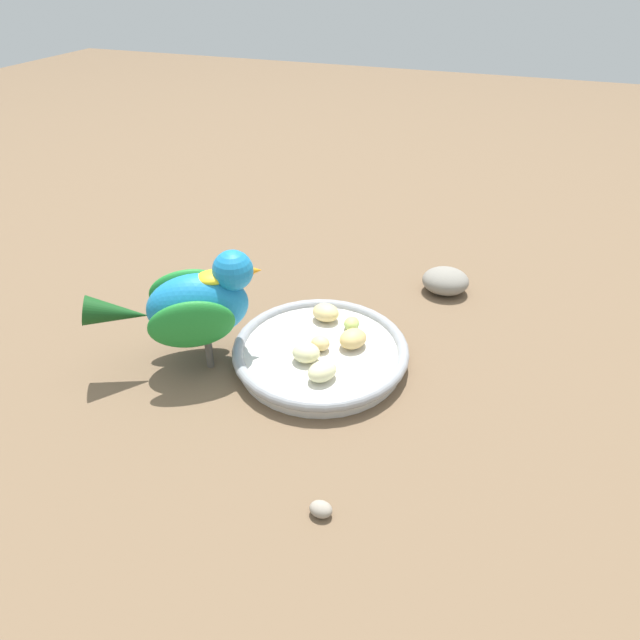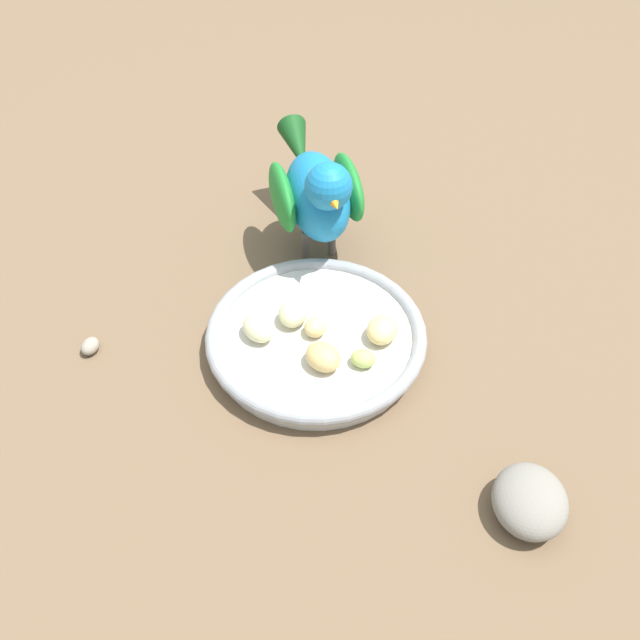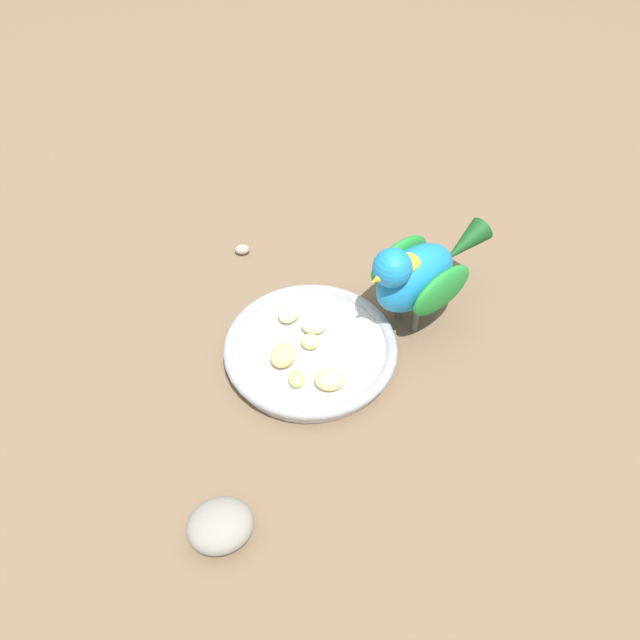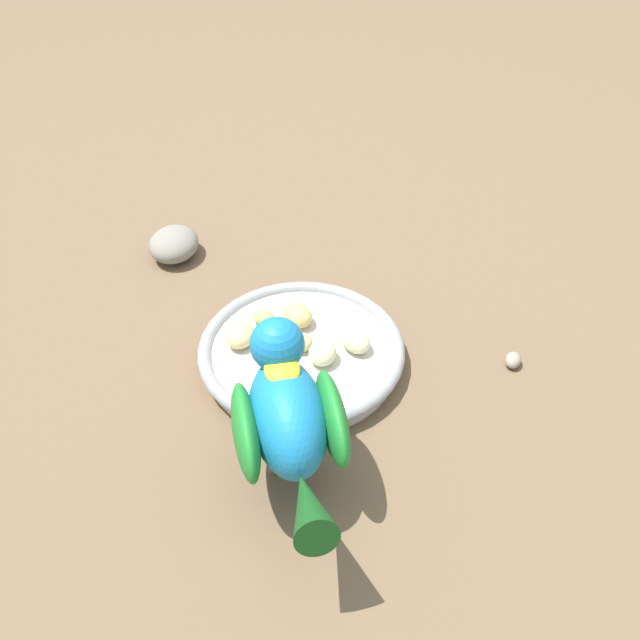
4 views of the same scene
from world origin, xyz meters
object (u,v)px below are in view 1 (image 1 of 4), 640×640
Objects in this scene: parrot at (194,303)px; apple_piece_0 at (306,353)px; pebble_0 at (321,509)px; apple_piece_4 at (322,371)px; rock_large at (445,281)px; feeding_bowl at (323,353)px; apple_piece_5 at (326,313)px; apple_piece_3 at (353,338)px; apple_piece_1 at (352,324)px; apple_piece_2 at (321,343)px.

apple_piece_0 is at bearing -24.27° from parrot.
apple_piece_0 reaches higher than pebble_0.
parrot is at bearing 178.07° from apple_piece_4.
apple_piece_4 is 0.18m from parrot.
apple_piece_0 reaches higher than rock_large.
feeding_bowl is 3.19× the size of rock_large.
apple_piece_5 is at bearing 94.33° from apple_piece_0.
feeding_bowl is at bearing -148.69° from apple_piece_3.
apple_piece_1 is 0.20m from rock_large.
apple_piece_3 is at bearing 46.63° from apple_piece_0.
apple_piece_2 is (0.01, 0.03, -0.00)m from apple_piece_0.
apple_piece_1 is at bearing -1.10° from parrot.
pebble_0 is (0.06, -0.28, -0.02)m from apple_piece_1.
apple_piece_0 reaches higher than apple_piece_2.
apple_piece_5 reaches higher than apple_piece_1.
feeding_bowl is 0.07m from apple_piece_5.
apple_piece_4 is at bearing -34.73° from parrot.
pebble_0 is at bearing -78.64° from apple_piece_1.
parrot is (-0.15, -0.05, 0.07)m from feeding_bowl.
apple_piece_1 is 1.09× the size of pebble_0.
apple_piece_3 is 1.01× the size of apple_piece_4.
apple_piece_0 is 0.09m from apple_piece_1.
apple_piece_4 is at bearing -101.51° from apple_piece_3.
rock_large is at bearing 13.21° from parrot.
apple_piece_3 reaches higher than apple_piece_2.
apple_piece_2 is 0.04m from apple_piece_3.
apple_piece_2 is (-0.00, -0.00, 0.02)m from feeding_bowl.
apple_piece_3 reaches higher than apple_piece_1.
pebble_0 is at bearing -95.48° from rock_large.
feeding_bowl is at bearing -73.36° from apple_piece_5.
parrot reaches higher than apple_piece_3.
feeding_bowl is 9.26× the size of apple_piece_2.
feeding_bowl is at bearing 17.71° from apple_piece_2.
apple_piece_1 is 0.28m from pebble_0.
apple_piece_2 is at bearing -111.77° from apple_piece_1.
apple_piece_5 is at bearing 106.64° from feeding_bowl.
apple_piece_0 is at bearing -116.98° from rock_large.
apple_piece_2 is 0.66× the size of apple_piece_5.
apple_piece_3 is at bearing -70.09° from apple_piece_1.
apple_piece_2 is 0.23m from pebble_0.
rock_large is at bearing 62.24° from apple_piece_2.
parrot is (-0.17, -0.11, 0.06)m from apple_piece_1.
pebble_0 is (0.06, -0.17, -0.02)m from apple_piece_4.
parrot reaches higher than pebble_0.
parrot is (-0.14, -0.02, 0.06)m from apple_piece_0.
pebble_0 is (0.23, -0.17, -0.08)m from parrot.
apple_piece_3 is (0.03, 0.02, 0.02)m from feeding_bowl.
apple_piece_4 reaches higher than pebble_0.
apple_piece_4 reaches higher than apple_piece_2.
parrot is (-0.17, 0.01, 0.06)m from apple_piece_4.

